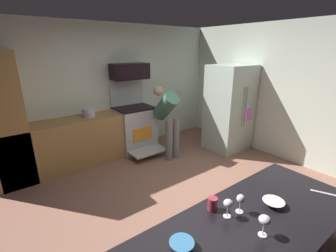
{
  "coord_description": "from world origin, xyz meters",
  "views": [
    {
      "loc": [
        -1.93,
        -2.25,
        2.11
      ],
      "look_at": [
        -0.01,
        0.3,
        1.05
      ],
      "focal_mm": 24.97,
      "sensor_mm": 36.0,
      "label": 1
    }
  ],
  "objects_px": {
    "mixing_bowl_large": "(273,203)",
    "wine_glass_mid": "(228,204)",
    "mixing_bowl_small": "(182,245)",
    "refrigerator": "(229,108)",
    "stock_pot": "(89,113)",
    "wine_glass_far": "(241,200)",
    "oven_range": "(135,127)",
    "microwave": "(130,71)",
    "person_cook": "(167,116)",
    "mug_coffee": "(213,204)",
    "wine_glass_near": "(265,221)"
  },
  "relations": [
    {
      "from": "person_cook",
      "to": "wine_glass_mid",
      "type": "height_order",
      "value": "person_cook"
    },
    {
      "from": "person_cook",
      "to": "wine_glass_far",
      "type": "distance_m",
      "value": 2.95
    },
    {
      "from": "person_cook",
      "to": "mixing_bowl_large",
      "type": "height_order",
      "value": "person_cook"
    },
    {
      "from": "wine_glass_near",
      "to": "refrigerator",
      "type": "bearing_deg",
      "value": 42.5
    },
    {
      "from": "stock_pot",
      "to": "microwave",
      "type": "bearing_deg",
      "value": 4.9
    },
    {
      "from": "person_cook",
      "to": "mixing_bowl_small",
      "type": "xyz_separation_m",
      "value": [
        -1.87,
        -2.65,
        0.08
      ]
    },
    {
      "from": "stock_pot",
      "to": "refrigerator",
      "type": "bearing_deg",
      "value": -23.64
    },
    {
      "from": "microwave",
      "to": "wine_glass_near",
      "type": "relative_size",
      "value": 4.66
    },
    {
      "from": "oven_range",
      "to": "mug_coffee",
      "type": "distance_m",
      "value": 3.4
    },
    {
      "from": "mixing_bowl_small",
      "to": "wine_glass_near",
      "type": "distance_m",
      "value": 0.58
    },
    {
      "from": "mixing_bowl_small",
      "to": "wine_glass_mid",
      "type": "bearing_deg",
      "value": 2.49
    },
    {
      "from": "wine_glass_far",
      "to": "mug_coffee",
      "type": "xyz_separation_m",
      "value": [
        -0.15,
        0.15,
        -0.06
      ]
    },
    {
      "from": "mixing_bowl_small",
      "to": "mug_coffee",
      "type": "distance_m",
      "value": 0.46
    },
    {
      "from": "stock_pot",
      "to": "wine_glass_near",
      "type": "bearing_deg",
      "value": -90.91
    },
    {
      "from": "oven_range",
      "to": "stock_pot",
      "type": "relative_size",
      "value": 6.49
    },
    {
      "from": "oven_range",
      "to": "wine_glass_mid",
      "type": "bearing_deg",
      "value": -107.35
    },
    {
      "from": "oven_range",
      "to": "person_cook",
      "type": "distance_m",
      "value": 0.85
    },
    {
      "from": "refrigerator",
      "to": "wine_glass_near",
      "type": "xyz_separation_m",
      "value": [
        -2.67,
        -2.45,
        0.12
      ]
    },
    {
      "from": "oven_range",
      "to": "microwave",
      "type": "height_order",
      "value": "microwave"
    },
    {
      "from": "mixing_bowl_small",
      "to": "wine_glass_far",
      "type": "height_order",
      "value": "wine_glass_far"
    },
    {
      "from": "oven_range",
      "to": "person_cook",
      "type": "bearing_deg",
      "value": -61.62
    },
    {
      "from": "wine_glass_far",
      "to": "stock_pot",
      "type": "bearing_deg",
      "value": 90.28
    },
    {
      "from": "person_cook",
      "to": "wine_glass_far",
      "type": "relative_size",
      "value": 9.05
    },
    {
      "from": "mug_coffee",
      "to": "wine_glass_far",
      "type": "bearing_deg",
      "value": -44.28
    },
    {
      "from": "oven_range",
      "to": "mug_coffee",
      "type": "relative_size",
      "value": 14.0
    },
    {
      "from": "wine_glass_near",
      "to": "mixing_bowl_small",
      "type": "bearing_deg",
      "value": 154.23
    },
    {
      "from": "refrigerator",
      "to": "wine_glass_mid",
      "type": "relative_size",
      "value": 12.09
    },
    {
      "from": "refrigerator",
      "to": "wine_glass_far",
      "type": "height_order",
      "value": "refrigerator"
    },
    {
      "from": "person_cook",
      "to": "stock_pot",
      "type": "relative_size",
      "value": 6.02
    },
    {
      "from": "wine_glass_mid",
      "to": "mug_coffee",
      "type": "height_order",
      "value": "wine_glass_mid"
    },
    {
      "from": "microwave",
      "to": "person_cook",
      "type": "relative_size",
      "value": 0.53
    },
    {
      "from": "wine_glass_near",
      "to": "wine_glass_mid",
      "type": "bearing_deg",
      "value": 99.52
    },
    {
      "from": "mixing_bowl_small",
      "to": "wine_glass_mid",
      "type": "height_order",
      "value": "wine_glass_mid"
    },
    {
      "from": "oven_range",
      "to": "wine_glass_near",
      "type": "distance_m",
      "value": 3.75
    },
    {
      "from": "refrigerator",
      "to": "mug_coffee",
      "type": "relative_size",
      "value": 16.66
    },
    {
      "from": "wine_glass_near",
      "to": "wine_glass_mid",
      "type": "xyz_separation_m",
      "value": [
        -0.04,
        0.27,
        -0.01
      ]
    },
    {
      "from": "wine_glass_far",
      "to": "mug_coffee",
      "type": "height_order",
      "value": "wine_glass_far"
    },
    {
      "from": "oven_range",
      "to": "mixing_bowl_large",
      "type": "bearing_deg",
      "value": -100.4
    },
    {
      "from": "wine_glass_near",
      "to": "mixing_bowl_large",
      "type": "bearing_deg",
      "value": 19.92
    },
    {
      "from": "mixing_bowl_large",
      "to": "wine_glass_mid",
      "type": "relative_size",
      "value": 1.16
    },
    {
      "from": "mixing_bowl_large",
      "to": "wine_glass_far",
      "type": "height_order",
      "value": "wine_glass_far"
    },
    {
      "from": "microwave",
      "to": "mixing_bowl_large",
      "type": "xyz_separation_m",
      "value": [
        -0.63,
        -3.55,
        -0.75
      ]
    },
    {
      "from": "mixing_bowl_small",
      "to": "wine_glass_mid",
      "type": "distance_m",
      "value": 0.48
    },
    {
      "from": "mixing_bowl_large",
      "to": "mixing_bowl_small",
      "type": "bearing_deg",
      "value": 172.26
    },
    {
      "from": "wine_glass_far",
      "to": "stock_pot",
      "type": "xyz_separation_m",
      "value": [
        -0.02,
        3.35,
        -0.03
      ]
    },
    {
      "from": "refrigerator",
      "to": "person_cook",
      "type": "bearing_deg",
      "value": 161.2
    },
    {
      "from": "microwave",
      "to": "mixing_bowl_large",
      "type": "relative_size",
      "value": 4.3
    },
    {
      "from": "stock_pot",
      "to": "wine_glass_far",
      "type": "bearing_deg",
      "value": -89.72
    },
    {
      "from": "mixing_bowl_large",
      "to": "mug_coffee",
      "type": "distance_m",
      "value": 0.51
    },
    {
      "from": "refrigerator",
      "to": "stock_pot",
      "type": "height_order",
      "value": "refrigerator"
    }
  ]
}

